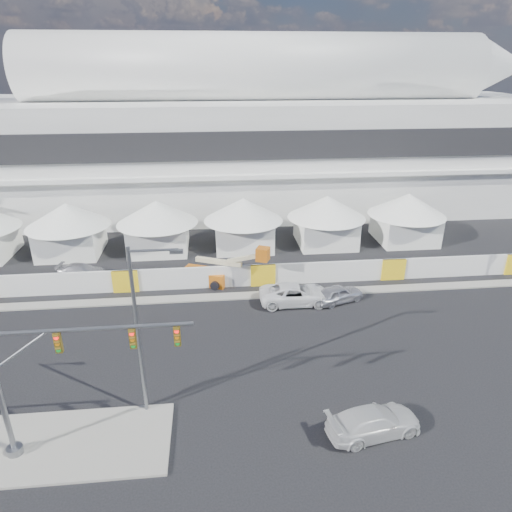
{
  "coord_description": "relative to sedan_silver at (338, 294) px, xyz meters",
  "views": [
    {
      "loc": [
        1.65,
        -21.98,
        18.52
      ],
      "look_at": [
        4.92,
        10.0,
        4.79
      ],
      "focal_mm": 32.0,
      "sensor_mm": 36.0,
      "label": 1
    }
  ],
  "objects": [
    {
      "name": "tent_row",
      "position": [
        -11.4,
        13.23,
        2.41
      ],
      "size": [
        53.4,
        8.4,
        5.4
      ],
      "color": "white",
      "rests_on": "ground"
    },
    {
      "name": "ground",
      "position": [
        -11.9,
        -10.77,
        -0.74
      ],
      "size": [
        160.0,
        160.0,
        0.0
      ],
      "primitive_type": "plane",
      "color": "black",
      "rests_on": "ground"
    },
    {
      "name": "boom_lift",
      "position": [
        -10.27,
        4.73,
        0.36
      ],
      "size": [
        8.34,
        3.3,
        4.08
      ],
      "rotation": [
        0.0,
        0.0,
        -0.41
      ],
      "color": "#BC5D11",
      "rests_on": "ground"
    },
    {
      "name": "streetlight_median",
      "position": [
        -14.13,
        -11.57,
        5.17
      ],
      "size": [
        2.77,
        0.28,
        10.03
      ],
      "color": "slate",
      "rests_on": "median_island"
    },
    {
      "name": "lot_car_c",
      "position": [
        -22.44,
        7.04,
        -0.1
      ],
      "size": [
        2.51,
        4.64,
        1.28
      ],
      "primitive_type": "imported",
      "rotation": [
        0.0,
        0.0,
        1.4
      ],
      "color": "silver",
      "rests_on": "ground"
    },
    {
      "name": "stadium",
      "position": [
        -3.19,
        30.73,
        8.71
      ],
      "size": [
        80.0,
        24.8,
        21.98
      ],
      "color": "silver",
      "rests_on": "ground"
    },
    {
      "name": "far_curb",
      "position": [
        8.1,
        1.73,
        -0.68
      ],
      "size": [
        80.0,
        1.2,
        0.12
      ],
      "primitive_type": "cube",
      "color": "gray",
      "rests_on": "ground"
    },
    {
      "name": "pickup_near",
      "position": [
        -2.03,
        -14.53,
        0.02
      ],
      "size": [
        3.04,
        5.51,
        1.51
      ],
      "primitive_type": "imported",
      "rotation": [
        0.0,
        0.0,
        1.76
      ],
      "color": "silver",
      "rests_on": "ground"
    },
    {
      "name": "traffic_mast",
      "position": [
        -18.76,
        -14.17,
        3.85
      ],
      "size": [
        9.77,
        0.79,
        8.11
      ],
      "color": "slate",
      "rests_on": "median_island"
    },
    {
      "name": "median_island",
      "position": [
        -17.9,
        -13.77,
        -0.66
      ],
      "size": [
        10.0,
        5.0,
        0.15
      ],
      "primitive_type": "cube",
      "color": "gray",
      "rests_on": "ground"
    },
    {
      "name": "sedan_silver",
      "position": [
        0.0,
        0.0,
        0.0
      ],
      "size": [
        3.12,
        4.66,
        1.47
      ],
      "primitive_type": "imported",
      "rotation": [
        0.0,
        0.0,
        1.92
      ],
      "color": "silver",
      "rests_on": "ground"
    },
    {
      "name": "pickup_curb",
      "position": [
        -3.58,
        0.15,
        0.1
      ],
      "size": [
        2.86,
        6.04,
        1.67
      ],
      "primitive_type": "imported",
      "rotation": [
        0.0,
        0.0,
        1.55
      ],
      "color": "white",
      "rests_on": "ground"
    },
    {
      "name": "hoarding_fence",
      "position": [
        -5.9,
        3.73,
        0.26
      ],
      "size": [
        70.0,
        0.25,
        2.0
      ],
      "primitive_type": "cube",
      "color": "silver",
      "rests_on": "ground"
    }
  ]
}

